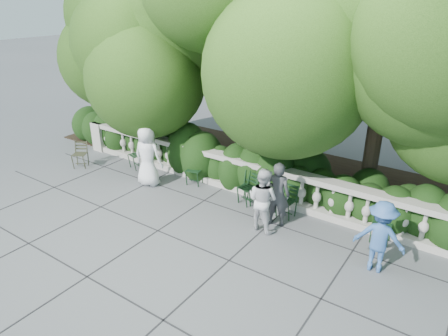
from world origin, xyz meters
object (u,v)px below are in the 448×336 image
Objects in this scene: chair_a at (193,186)px; person_woman_grey at (278,194)px; person_casual_man at (263,200)px; chair_f at (378,245)px; chair_e at (243,205)px; person_businessman at (148,156)px; chair_c at (244,205)px; person_older_blue at (380,237)px; chair_b at (133,169)px; chair_weathered at (80,169)px; chair_d at (282,219)px.

person_woman_grey reaches higher than chair_a.
chair_f is at bearing -155.15° from person_casual_man.
chair_e is 3.04m from person_businessman.
chair_c is 0.56× the size of person_older_blue.
chair_f is 0.56× the size of person_older_blue.
chair_c is at bearing -178.25° from person_businessman.
chair_b is (-2.29, -0.11, 0.00)m from chair_a.
chair_weathered is 0.53× the size of person_woman_grey.
person_woman_grey is 1.05× the size of person_older_blue.
chair_c is 3.71m from person_older_blue.
chair_b is at bearing 177.16° from chair_f.
chair_f is at bearing -24.01° from chair_weathered.
chair_f is 6.38m from person_businessman.
person_businessman reaches higher than chair_b.
chair_d is 6.71m from chair_weathered.
chair_f is (2.24, 0.19, 0.00)m from chair_d.
person_businessman is (-4.05, -0.43, 0.89)m from chair_d.
chair_e is at bearing -178.86° from chair_d.
chair_c is at bearing -18.92° from person_older_blue.
chair_weathered is at bearing -5.47° from person_older_blue.
person_businessman is 4.03m from person_woman_grey.
chair_f is at bearing -86.17° from person_older_blue.
chair_f is 8.95m from chair_weathered.
chair_e is 1.44m from person_woman_grey.
person_businessman reaches higher than chair_c.
chair_c is at bearing -32.85° from person_casual_man.
person_businessman is at bearing -164.69° from chair_a.
chair_b is 1.00× the size of chair_d.
chair_f is (7.48, 0.13, 0.00)m from chair_b.
chair_d is 1.04m from person_casual_man.
person_woman_grey reaches higher than person_casual_man.
person_businessman is (2.59, 0.46, 0.89)m from chair_weathered.
person_casual_man is (-0.21, -0.67, 0.76)m from chair_d.
chair_b is 7.72m from person_older_blue.
person_businessman is (-2.87, -0.48, 0.89)m from chair_e.
chair_c is at bearing -16.19° from chair_a.
person_casual_man is at bearing -30.07° from chair_a.
person_casual_man reaches higher than chair_f.
chair_b is at bearing -12.30° from person_older_blue.
chair_e is at bearing -16.90° from chair_a.
chair_b is 5.24m from chair_d.
chair_f is 0.47× the size of person_businessman.
person_casual_man is at bearing -164.52° from chair_f.
person_casual_man is at bearing -39.54° from chair_c.
chair_e is at bearing -18.49° from person_older_blue.
chair_b is at bearing 2.89° from chair_weathered.
person_woman_grey is (1.15, -0.34, 0.79)m from chair_e.
chair_c is 1.00× the size of chair_e.
chair_d is at bearing -102.09° from person_casual_man.
chair_e is 1.00× the size of chair_f.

